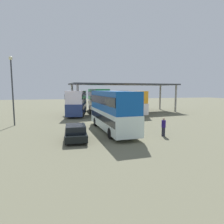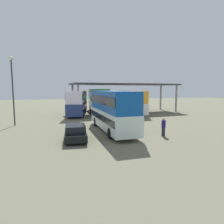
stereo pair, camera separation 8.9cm
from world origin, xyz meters
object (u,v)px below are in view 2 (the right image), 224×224
Objects in this scene: double_decker_mid_row at (98,100)px; parked_hatchback at (75,132)px; pedestrian_waiting at (163,127)px; double_decker_far_right at (125,101)px; double_decker_near_canopy at (78,102)px; double_decker_main at (112,109)px; lamppost_tall at (12,83)px.

parked_hatchback is at bearing 165.08° from double_decker_mid_row.
double_decker_far_right is at bearing -36.80° from pedestrian_waiting.
double_decker_near_canopy reaches higher than pedestrian_waiting.
double_decker_near_canopy is at bearing -2.79° from parked_hatchback.
double_decker_mid_row reaches higher than double_decker_main.
double_decker_main is 0.90× the size of double_decker_far_right.
parked_hatchback is at bearing -174.79° from double_decker_near_canopy.
double_decker_far_right reaches higher than pedestrian_waiting.
double_decker_main is at bearing 19.11° from pedestrian_waiting.
double_decker_near_canopy is at bearing 7.41° from double_decker_main.
lamppost_tall reaches higher than double_decker_near_canopy.
double_decker_near_canopy is at bearing 75.26° from double_decker_far_right.
double_decker_mid_row is at bearing 41.79° from double_decker_far_right.
double_decker_main reaches higher than double_decker_far_right.
parked_hatchback is at bearing 55.07° from pedestrian_waiting.
double_decker_far_right reaches higher than parked_hatchback.
pedestrian_waiting reaches higher than parked_hatchback.
double_decker_main is 14.40m from double_decker_near_canopy.
double_decker_main is at bearing -52.15° from parked_hatchback.
double_decker_main is at bearing -28.26° from lamppost_tall.
lamppost_tall is (-10.72, 5.76, 2.83)m from double_decker_main.
double_decker_near_canopy reaches higher than parked_hatchback.
parked_hatchback is 0.50× the size of lamppost_tall.
double_decker_main is at bearing 175.44° from double_decker_mid_row.
double_decker_main is 12.49m from lamppost_tall.
double_decker_near_canopy is 4.86m from double_decker_mid_row.
parked_hatchback is 20.55m from double_decker_mid_row.
double_decker_mid_row is (5.34, 19.77, 1.73)m from parked_hatchback.
lamppost_tall is (-12.13, -11.12, 2.72)m from double_decker_mid_row.
parked_hatchback is 0.36× the size of double_decker_near_canopy.
double_decker_main reaches higher than pedestrian_waiting.
lamppost_tall is (-16.47, -7.67, 2.88)m from double_decker_far_right.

